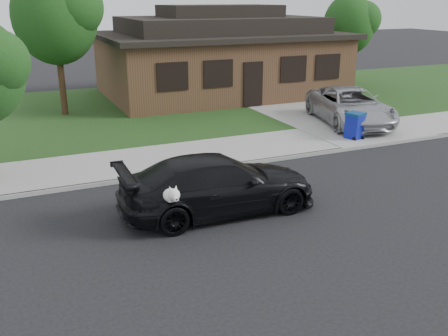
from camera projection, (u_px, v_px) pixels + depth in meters
name	position (u px, v px, depth m)	size (l,w,h in m)	color
ground	(305.00, 204.00, 13.12)	(120.00, 120.00, 0.00)	black
sidewalk	(227.00, 151.00, 17.43)	(60.00, 3.00, 0.12)	gray
curb	(246.00, 163.00, 16.13)	(60.00, 0.12, 0.12)	gray
lawn	(161.00, 107.00, 24.36)	(60.00, 13.00, 0.13)	#193814
driveway	(299.00, 109.00, 24.04)	(4.50, 13.00, 0.14)	gray
sedan	(218.00, 184.00, 12.42)	(5.04, 2.36, 1.45)	black
minivan	(350.00, 106.00, 20.75)	(2.41, 5.23, 1.45)	#B5B7BD
recycling_bin	(355.00, 125.00, 18.58)	(0.76, 0.76, 0.99)	#0D1794
house	(220.00, 56.00, 26.94)	(12.60, 8.60, 4.65)	#422B1C
tree_0	(59.00, 14.00, 21.17)	(3.78, 3.60, 6.34)	#332114
tree_1	(352.00, 23.00, 29.00)	(3.15, 3.00, 5.25)	#332114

